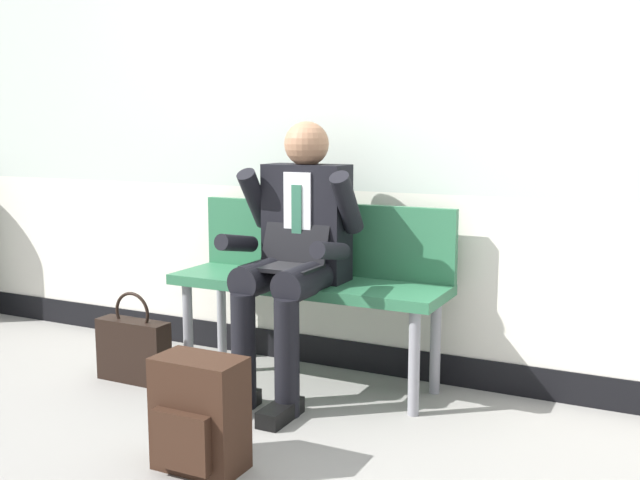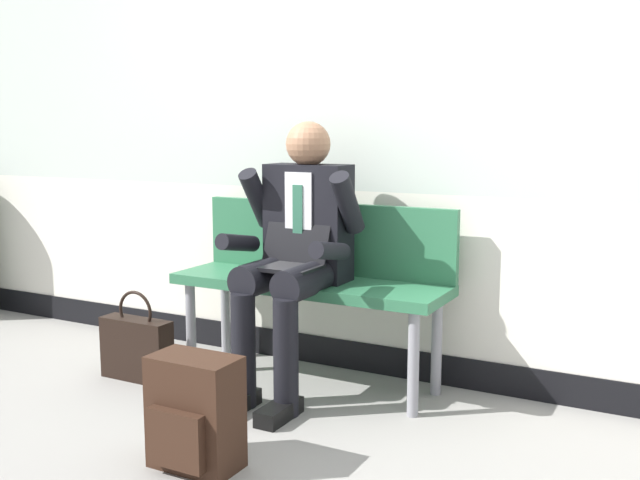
{
  "view_description": "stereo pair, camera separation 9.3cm",
  "coord_description": "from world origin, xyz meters",
  "px_view_note": "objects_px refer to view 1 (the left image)",
  "views": [
    {
      "loc": [
        1.26,
        -2.71,
        1.24
      ],
      "look_at": [
        -0.17,
        0.15,
        0.75
      ],
      "focal_mm": 41.23,
      "sensor_mm": 36.0,
      "label": 1
    },
    {
      "loc": [
        1.34,
        -2.67,
        1.24
      ],
      "look_at": [
        -0.17,
        0.15,
        0.75
      ],
      "focal_mm": 41.23,
      "sensor_mm": 36.0,
      "label": 2
    }
  ],
  "objects_px": {
    "bench_with_person": "(313,272)",
    "handbag": "(133,349)",
    "backpack": "(199,415)",
    "person_seated": "(294,249)"
  },
  "relations": [
    {
      "from": "bench_with_person",
      "to": "handbag",
      "type": "relative_size",
      "value": 3.01
    },
    {
      "from": "bench_with_person",
      "to": "backpack",
      "type": "relative_size",
      "value": 3.22
    },
    {
      "from": "backpack",
      "to": "handbag",
      "type": "distance_m",
      "value": 1.06
    },
    {
      "from": "person_seated",
      "to": "handbag",
      "type": "height_order",
      "value": "person_seated"
    },
    {
      "from": "backpack",
      "to": "handbag",
      "type": "bearing_deg",
      "value": 143.44
    },
    {
      "from": "person_seated",
      "to": "backpack",
      "type": "distance_m",
      "value": 0.99
    },
    {
      "from": "bench_with_person",
      "to": "handbag",
      "type": "bearing_deg",
      "value": -151.56
    },
    {
      "from": "person_seated",
      "to": "bench_with_person",
      "type": "bearing_deg",
      "value": 90.0
    },
    {
      "from": "backpack",
      "to": "handbag",
      "type": "xyz_separation_m",
      "value": [
        -0.85,
        0.63,
        -0.04
      ]
    },
    {
      "from": "handbag",
      "to": "bench_with_person",
      "type": "bearing_deg",
      "value": 28.44
    }
  ]
}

